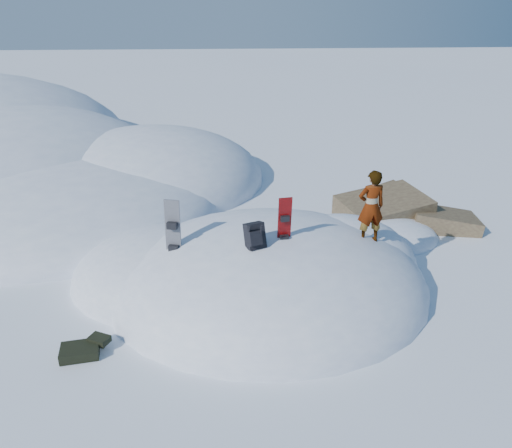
{
  "coord_description": "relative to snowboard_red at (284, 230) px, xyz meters",
  "views": [
    {
      "loc": [
        -0.93,
        -9.44,
        5.83
      ],
      "look_at": [
        -0.25,
        0.3,
        1.44
      ],
      "focal_mm": 35.0,
      "sensor_mm": 36.0,
      "label": 1
    }
  ],
  "objects": [
    {
      "name": "person",
      "position": [
        1.87,
        0.47,
        0.26
      ],
      "size": [
        0.62,
        0.44,
        1.59
      ],
      "primitive_type": "imported",
      "rotation": [
        0.0,
        0.0,
        3.26
      ],
      "color": "slate",
      "rests_on": "snow_mound"
    },
    {
      "name": "rock_outcrop",
      "position": [
        3.46,
        3.48,
        -1.63
      ],
      "size": [
        4.68,
        4.41,
        1.68
      ],
      "color": "brown",
      "rests_on": "ground"
    },
    {
      "name": "snowboard_red",
      "position": [
        0.0,
        0.0,
        0.0
      ],
      "size": [
        0.29,
        0.22,
        1.45
      ],
      "rotation": [
        0.0,
        0.0,
        0.14
      ],
      "color": "#BF0A0C",
      "rests_on": "snow_mound"
    },
    {
      "name": "backpack",
      "position": [
        -0.61,
        -0.27,
        0.02
      ],
      "size": [
        0.47,
        0.53,
        0.6
      ],
      "rotation": [
        0.0,
        0.0,
        0.37
      ],
      "color": "black",
      "rests_on": "snow_mound"
    },
    {
      "name": "snow_mound",
      "position": [
        -0.43,
        0.71,
        -1.64
      ],
      "size": [
        8.0,
        6.0,
        3.0
      ],
      "color": "white",
      "rests_on": "ground"
    },
    {
      "name": "ground",
      "position": [
        -0.26,
        0.47,
        -1.64
      ],
      "size": [
        120.0,
        120.0,
        0.0
      ],
      "primitive_type": "plane",
      "color": "white",
      "rests_on": "ground"
    },
    {
      "name": "gear_pile",
      "position": [
        -3.78,
        -1.54,
        -1.53
      ],
      "size": [
        0.89,
        0.68,
        0.24
      ],
      "rotation": [
        0.0,
        0.0,
        0.16
      ],
      "color": "black",
      "rests_on": "ground"
    },
    {
      "name": "snowboard_dark",
      "position": [
        -2.23,
        0.2,
        -0.22
      ],
      "size": [
        0.34,
        0.25,
        1.68
      ],
      "rotation": [
        0.0,
        0.0,
        -0.23
      ],
      "color": "black",
      "rests_on": "snow_mound"
    }
  ]
}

